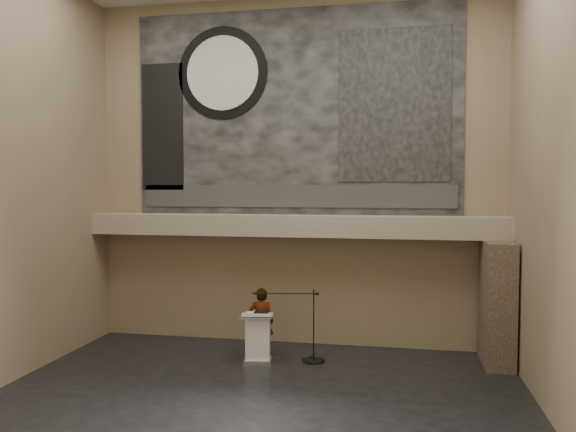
# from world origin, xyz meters

# --- Properties ---
(floor) EXTENTS (10.00, 10.00, 0.00)m
(floor) POSITION_xyz_m (0.00, 0.00, 0.00)
(floor) COLOR black
(floor) RESTS_ON ground
(wall_back) EXTENTS (10.00, 0.02, 8.50)m
(wall_back) POSITION_xyz_m (0.00, 4.00, 4.25)
(wall_back) COLOR #817251
(wall_back) RESTS_ON floor
(wall_front) EXTENTS (10.00, 0.02, 8.50)m
(wall_front) POSITION_xyz_m (0.00, -4.00, 4.25)
(wall_front) COLOR #817251
(wall_front) RESTS_ON floor
(wall_left) EXTENTS (0.02, 8.00, 8.50)m
(wall_left) POSITION_xyz_m (-5.00, 0.00, 4.25)
(wall_left) COLOR #817251
(wall_left) RESTS_ON floor
(wall_right) EXTENTS (0.02, 8.00, 8.50)m
(wall_right) POSITION_xyz_m (5.00, 0.00, 4.25)
(wall_right) COLOR #817251
(wall_right) RESTS_ON floor
(soffit) EXTENTS (10.00, 0.80, 0.50)m
(soffit) POSITION_xyz_m (0.00, 3.60, 2.95)
(soffit) COLOR gray
(soffit) RESTS_ON wall_back
(sprinkler_left) EXTENTS (0.04, 0.04, 0.06)m
(sprinkler_left) POSITION_xyz_m (-1.60, 3.55, 2.67)
(sprinkler_left) COLOR #B2893D
(sprinkler_left) RESTS_ON soffit
(sprinkler_right) EXTENTS (0.04, 0.04, 0.06)m
(sprinkler_right) POSITION_xyz_m (1.90, 3.55, 2.67)
(sprinkler_right) COLOR #B2893D
(sprinkler_right) RESTS_ON soffit
(banner) EXTENTS (8.00, 0.05, 5.00)m
(banner) POSITION_xyz_m (0.00, 3.97, 5.70)
(banner) COLOR black
(banner) RESTS_ON wall_back
(banner_text_strip) EXTENTS (7.76, 0.02, 0.55)m
(banner_text_strip) POSITION_xyz_m (0.00, 3.93, 3.65)
(banner_text_strip) COLOR #2C2C2C
(banner_text_strip) RESTS_ON banner
(banner_clock_rim) EXTENTS (2.30, 0.02, 2.30)m
(banner_clock_rim) POSITION_xyz_m (-1.80, 3.93, 6.70)
(banner_clock_rim) COLOR black
(banner_clock_rim) RESTS_ON banner
(banner_clock_face) EXTENTS (1.84, 0.02, 1.84)m
(banner_clock_face) POSITION_xyz_m (-1.80, 3.91, 6.70)
(banner_clock_face) COLOR silver
(banner_clock_face) RESTS_ON banner
(banner_building_print) EXTENTS (2.60, 0.02, 3.60)m
(banner_building_print) POSITION_xyz_m (2.40, 3.93, 5.80)
(banner_building_print) COLOR black
(banner_building_print) RESTS_ON banner
(banner_brick_print) EXTENTS (1.10, 0.02, 3.20)m
(banner_brick_print) POSITION_xyz_m (-3.40, 3.93, 5.40)
(banner_brick_print) COLOR black
(banner_brick_print) RESTS_ON banner
(stone_pier) EXTENTS (0.60, 1.40, 2.70)m
(stone_pier) POSITION_xyz_m (4.65, 3.15, 1.35)
(stone_pier) COLOR #423628
(stone_pier) RESTS_ON floor
(lectern) EXTENTS (0.75, 0.59, 1.13)m
(lectern) POSITION_xyz_m (-0.50, 2.30, 0.55)
(lectern) COLOR silver
(lectern) RESTS_ON floor
(binder) EXTENTS (0.30, 0.24, 0.04)m
(binder) POSITION_xyz_m (-0.42, 2.29, 1.12)
(binder) COLOR black
(binder) RESTS_ON lectern
(papers) EXTENTS (0.28, 0.35, 0.00)m
(papers) POSITION_xyz_m (-0.64, 2.27, 1.10)
(papers) COLOR silver
(papers) RESTS_ON lectern
(speaker_person) EXTENTS (0.60, 0.42, 1.57)m
(speaker_person) POSITION_xyz_m (-0.55, 2.79, 0.78)
(speaker_person) COLOR silver
(speaker_person) RESTS_ON floor
(mic_stand) EXTENTS (1.60, 0.52, 1.61)m
(mic_stand) POSITION_xyz_m (0.64, 2.59, 0.25)
(mic_stand) COLOR black
(mic_stand) RESTS_ON floor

